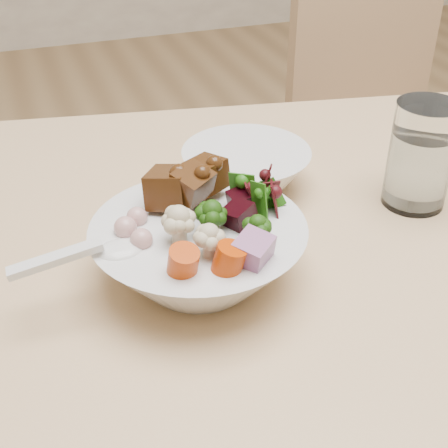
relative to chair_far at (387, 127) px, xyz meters
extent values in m
cylinder|color=tan|center=(-0.88, -0.17, -0.17)|extent=(0.05, 0.05, 0.64)
cube|color=tan|center=(0.01, -0.07, -0.06)|extent=(0.44, 0.44, 0.04)
cube|color=tan|center=(-0.01, 0.11, 0.16)|extent=(0.40, 0.07, 0.44)
cylinder|color=tan|center=(-0.14, -0.26, -0.28)|extent=(0.03, 0.03, 0.41)
cylinder|color=tan|center=(-0.18, 0.08, -0.28)|extent=(0.03, 0.03, 0.41)
cylinder|color=tan|center=(0.16, 0.12, -0.28)|extent=(0.03, 0.03, 0.41)
sphere|color=black|center=(-0.64, -0.62, 0.26)|extent=(0.04, 0.04, 0.04)
sphere|color=#C3BC94|center=(-0.67, -0.63, 0.27)|extent=(0.04, 0.04, 0.04)
cube|color=black|center=(-0.59, -0.59, 0.26)|extent=(0.04, 0.04, 0.03)
cube|color=#8B5480|center=(-0.62, -0.68, 0.26)|extent=(0.05, 0.05, 0.04)
cylinder|color=#C22B05|center=(-0.68, -0.67, 0.26)|extent=(0.04, 0.04, 0.03)
sphere|color=tan|center=(-0.71, -0.62, 0.26)|extent=(0.02, 0.02, 0.02)
ellipsoid|color=silver|center=(-0.73, -0.62, 0.25)|extent=(0.05, 0.04, 0.02)
cube|color=silver|center=(-0.79, -0.62, 0.26)|extent=(0.09, 0.02, 0.02)
cylinder|color=white|center=(-0.34, -0.55, 0.25)|extent=(0.08, 0.08, 0.14)
cylinder|color=silver|center=(-0.34, -0.55, 0.24)|extent=(0.07, 0.07, 0.09)
camera|label=1|loc=(-0.80, -1.12, 0.61)|focal=50.00mm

